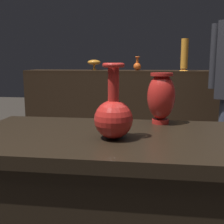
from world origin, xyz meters
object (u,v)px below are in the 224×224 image
object	(u,v)px
vase_centerpiece	(113,115)
vase_tall_behind	(161,96)
shelf_vase_right	(184,56)
shelf_vase_left	(94,63)
shelf_vase_center	(137,66)

from	to	relation	value
vase_centerpiece	vase_tall_behind	bearing A→B (deg)	57.60
vase_tall_behind	shelf_vase_right	size ratio (longest dim) A/B	0.70
shelf_vase_left	shelf_vase_center	bearing A→B (deg)	-9.54
vase_centerpiece	shelf_vase_right	xyz separation A→B (m)	(0.50, 2.22, 0.26)
vase_tall_behind	shelf_vase_left	size ratio (longest dim) A/B	1.59
vase_centerpiece	shelf_vase_left	size ratio (longest dim) A/B	1.91
vase_centerpiece	vase_tall_behind	distance (m)	0.36
shelf_vase_center	shelf_vase_left	bearing A→B (deg)	170.46
vase_centerpiece	vase_tall_behind	xyz separation A→B (m)	(0.19, 0.30, 0.04)
vase_tall_behind	shelf_vase_left	bearing A→B (deg)	109.85
vase_centerpiece	shelf_vase_center	world-z (taller)	shelf_vase_center
vase_centerpiece	shelf_vase_center	bearing A→B (deg)	90.50
shelf_vase_right	vase_tall_behind	bearing A→B (deg)	-99.13
shelf_vase_center	shelf_vase_left	world-z (taller)	shelf_vase_center
shelf_vase_center	shelf_vase_right	size ratio (longest dim) A/B	0.45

